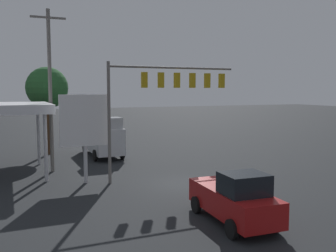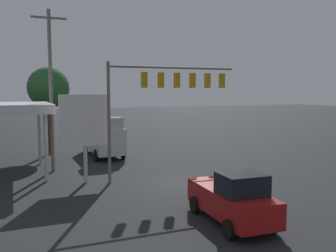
{
  "view_description": "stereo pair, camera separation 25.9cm",
  "coord_description": "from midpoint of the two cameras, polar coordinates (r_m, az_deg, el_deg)",
  "views": [
    {
      "loc": [
        9.88,
        20.98,
        5.89
      ],
      "look_at": [
        0.0,
        -2.0,
        3.47
      ],
      "focal_mm": 40.0,
      "sensor_mm": 36.0,
      "label": 1
    },
    {
      "loc": [
        9.64,
        21.08,
        5.89
      ],
      "look_at": [
        0.0,
        -2.0,
        3.47
      ],
      "focal_mm": 40.0,
      "sensor_mm": 36.0,
      "label": 2
    }
  ],
  "objects": [
    {
      "name": "ground_plane",
      "position": [
        23.93,
        1.6,
        -8.73
      ],
      "size": [
        200.0,
        200.0,
        0.0
      ],
      "primitive_type": "plane",
      "color": "black"
    },
    {
      "name": "traffic_signal_assembly",
      "position": [
        24.8,
        -0.62,
        5.76
      ],
      "size": [
        8.96,
        0.43,
        7.65
      ],
      "color": "slate",
      "rests_on": "ground"
    },
    {
      "name": "utility_pole",
      "position": [
        27.92,
        -17.77,
        5.58
      ],
      "size": [
        2.4,
        0.26,
        11.5
      ],
      "color": "slate",
      "rests_on": "ground"
    },
    {
      "name": "price_sign",
      "position": [
        24.02,
        -12.88,
        0.53
      ],
      "size": [
        3.09,
        0.27,
        5.61
      ],
      "color": "#B7B7BC",
      "rests_on": "ground"
    },
    {
      "name": "delivery_truck",
      "position": [
        33.69,
        -10.13,
        -1.71
      ],
      "size": [
        2.59,
        6.81,
        3.58
      ],
      "rotation": [
        0.0,
        0.0,
        1.58
      ],
      "color": "silver",
      "rests_on": "ground"
    },
    {
      "name": "pickup_parked",
      "position": [
        17.04,
        9.7,
        -10.85
      ],
      "size": [
        2.48,
        5.3,
        2.4
      ],
      "rotation": [
        0.0,
        0.0,
        1.52
      ],
      "color": "maroon",
      "rests_on": "ground"
    },
    {
      "name": "street_tree",
      "position": [
        35.59,
        -18.15,
        5.5
      ],
      "size": [
        3.74,
        3.74,
        7.96
      ],
      "color": "#4C331E",
      "rests_on": "ground"
    }
  ]
}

